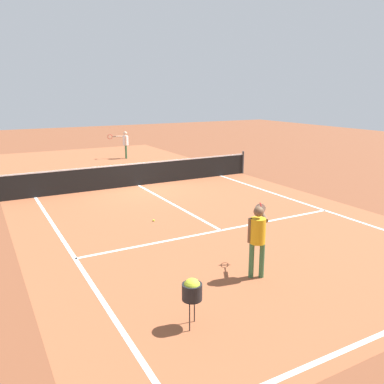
% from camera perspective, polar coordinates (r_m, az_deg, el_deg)
% --- Properties ---
extents(ground_plane, '(60.00, 60.00, 0.00)m').
position_cam_1_polar(ground_plane, '(16.96, -7.65, 0.93)').
color(ground_plane, brown).
extents(court_surface_inbounds, '(10.62, 24.40, 0.00)m').
position_cam_1_polar(court_surface_inbounds, '(16.96, -7.65, 0.94)').
color(court_surface_inbounds, '#9E5433').
rests_on(court_surface_inbounds, ground_plane).
extents(line_sideline_left, '(0.10, 11.89, 0.01)m').
position_cam_1_polar(line_sideline_left, '(10.39, -16.93, -8.20)').
color(line_sideline_left, white).
rests_on(line_sideline_left, ground_plane).
extents(line_sideline_right, '(0.10, 11.89, 0.01)m').
position_cam_1_polar(line_sideline_right, '(14.32, 17.10, -2.05)').
color(line_sideline_right, white).
rests_on(line_sideline_right, ground_plane).
extents(line_service_near, '(8.22, 0.10, 0.01)m').
position_cam_1_polar(line_service_near, '(11.45, 4.15, -5.48)').
color(line_service_near, white).
rests_on(line_service_near, ground_plane).
extents(line_center_service, '(0.10, 6.40, 0.01)m').
position_cam_1_polar(line_center_service, '(14.11, -2.91, -1.65)').
color(line_center_service, white).
rests_on(line_center_service, ground_plane).
extents(net, '(10.84, 0.09, 1.07)m').
position_cam_1_polar(net, '(16.86, -7.70, 2.57)').
color(net, '#33383D').
rests_on(net, ground_plane).
extents(player_near, '(0.88, 0.96, 1.57)m').
position_cam_1_polar(player_near, '(8.47, 9.37, -5.91)').
color(player_near, '#3F7247').
rests_on(player_near, ground_plane).
extents(player_far, '(1.11, 0.72, 1.58)m').
position_cam_1_polar(player_far, '(23.88, -9.54, 7.09)').
color(player_far, '#3F7247').
rests_on(player_far, ground_plane).
extents(ball_hopper, '(0.34, 0.34, 0.87)m').
position_cam_1_polar(ball_hopper, '(6.77, 0.00, -13.80)').
color(ball_hopper, black).
rests_on(ball_hopper, ground_plane).
extents(tennis_ball_mid_court, '(0.07, 0.07, 0.07)m').
position_cam_1_polar(tennis_ball_mid_court, '(12.25, -5.52, -4.04)').
color(tennis_ball_mid_court, '#CCE033').
rests_on(tennis_ball_mid_court, ground_plane).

